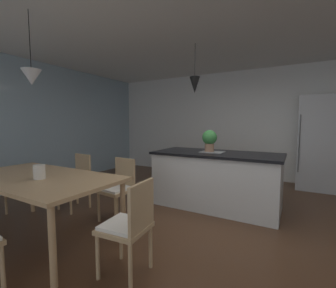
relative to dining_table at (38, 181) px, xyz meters
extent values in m
cube|color=#4C301E|center=(1.79, 1.24, -0.72)|extent=(10.00, 8.40, 0.04)
cube|color=white|center=(1.79, 1.24, 2.06)|extent=(10.00, 8.40, 0.12)
cube|color=white|center=(1.79, 4.50, 0.65)|extent=(10.00, 0.12, 2.70)
cube|color=#9EB7C6|center=(-2.27, 1.24, 0.65)|extent=(0.06, 8.40, 2.70)
cube|color=tan|center=(0.00, 0.00, 0.04)|extent=(2.00, 1.04, 0.04)
cylinder|color=tan|center=(-0.92, 0.44, -0.33)|extent=(0.06, 0.06, 0.74)
cylinder|color=tan|center=(0.92, 0.44, -0.33)|extent=(0.06, 0.06, 0.74)
cylinder|color=tan|center=(0.92, -0.44, -0.33)|extent=(0.06, 0.06, 0.74)
cylinder|color=tan|center=(0.63, -0.69, -0.49)|extent=(0.04, 0.04, 0.41)
cylinder|color=tan|center=(-1.15, 0.17, -0.49)|extent=(0.04, 0.04, 0.41)
cube|color=tan|center=(-0.45, 0.84, -0.27)|extent=(0.43, 0.43, 0.04)
cube|color=white|center=(-0.45, 0.84, -0.23)|extent=(0.39, 0.39, 0.03)
cube|color=tan|center=(-0.43, 1.02, -0.04)|extent=(0.38, 0.06, 0.42)
cylinder|color=tan|center=(-0.29, 0.65, -0.49)|extent=(0.04, 0.04, 0.41)
cylinder|color=tan|center=(-0.63, 0.68, -0.49)|extent=(0.04, 0.04, 0.41)
cylinder|color=tan|center=(-0.27, 0.99, -0.49)|extent=(0.04, 0.04, 0.41)
cylinder|color=tan|center=(-0.60, 1.02, -0.49)|extent=(0.04, 0.04, 0.41)
cube|color=tan|center=(1.32, 0.00, -0.27)|extent=(0.43, 0.43, 0.04)
cube|color=white|center=(1.32, 0.00, -0.23)|extent=(0.39, 0.39, 0.03)
cube|color=tan|center=(1.50, 0.02, -0.04)|extent=(0.06, 0.38, 0.42)
cylinder|color=tan|center=(1.16, -0.18, -0.49)|extent=(0.04, 0.04, 0.41)
cylinder|color=tan|center=(1.13, 0.15, -0.49)|extent=(0.04, 0.04, 0.41)
cylinder|color=tan|center=(1.50, -0.15, -0.49)|extent=(0.04, 0.04, 0.41)
cylinder|color=tan|center=(1.47, 0.18, -0.49)|extent=(0.04, 0.04, 0.41)
cube|color=tan|center=(0.45, 0.84, -0.27)|extent=(0.43, 0.43, 0.04)
cube|color=white|center=(0.45, 0.84, -0.23)|extent=(0.39, 0.39, 0.03)
cube|color=tan|center=(0.47, 1.02, -0.04)|extent=(0.38, 0.06, 0.42)
cylinder|color=tan|center=(0.60, 0.65, -0.49)|extent=(0.04, 0.04, 0.41)
cylinder|color=tan|center=(0.26, 0.68, -0.49)|extent=(0.04, 0.04, 0.41)
cylinder|color=tan|center=(0.63, 0.99, -0.49)|extent=(0.04, 0.04, 0.41)
cylinder|color=tan|center=(0.30, 1.02, -0.49)|extent=(0.04, 0.04, 0.41)
cube|color=silver|center=(1.50, 2.08, -0.26)|extent=(1.97, 0.87, 0.88)
cube|color=black|center=(1.50, 2.08, 0.18)|extent=(2.03, 0.93, 0.04)
cube|color=gray|center=(1.43, 2.08, 0.21)|extent=(0.36, 0.30, 0.01)
cube|color=#B2B5B7|center=(3.01, 4.10, 0.28)|extent=(0.74, 0.64, 1.94)
cylinder|color=#4C4C4C|center=(2.69, 3.76, 0.28)|extent=(0.02, 0.02, 1.17)
cylinder|color=black|center=(-0.15, 0.08, 1.66)|extent=(0.01, 0.01, 0.68)
cone|color=#B7B7B7|center=(-0.15, 0.08, 1.23)|extent=(0.22, 0.22, 0.18)
cylinder|color=black|center=(1.10, 2.08, 1.73)|extent=(0.01, 0.01, 0.55)
cone|color=black|center=(1.10, 2.08, 1.32)|extent=(0.18, 0.18, 0.27)
cylinder|color=#8C664C|center=(1.38, 2.08, 0.27)|extent=(0.15, 0.15, 0.14)
sphere|color=#387F3D|center=(1.38, 2.08, 0.45)|extent=(0.24, 0.24, 0.24)
cylinder|color=silver|center=(0.16, -0.07, 0.14)|extent=(0.12, 0.12, 0.16)
camera|label=1|loc=(2.64, -1.53, 0.67)|focal=24.38mm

